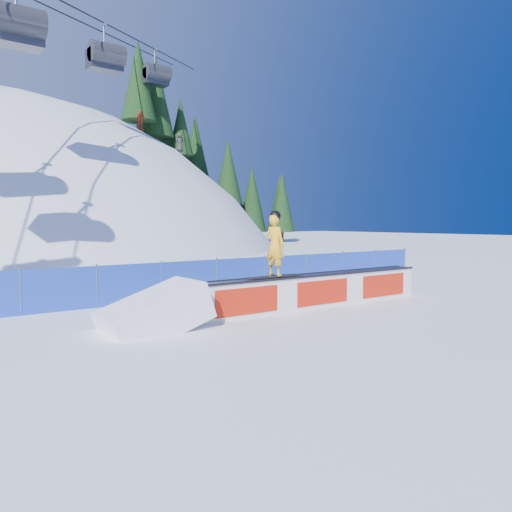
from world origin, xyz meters
TOP-DOWN VIEW (x-y plane):
  - ground at (0.00, 0.00)m, footprint 160.00×160.00m
  - treeline at (22.83, 41.65)m, footprint 20.98×12.15m
  - safety_fence at (0.00, 4.50)m, footprint 22.05×0.05m
  - chairlift at (4.74, 27.49)m, footprint 40.80×41.70m
  - rail_box at (2.10, 0.88)m, footprint 8.06×0.64m
  - snow_ramp at (-2.94, 0.92)m, footprint 2.45×1.54m
  - snowboarder at (0.57, 0.89)m, footprint 1.70×0.66m
  - distant_skiers at (2.04, 30.04)m, footprint 20.35×10.11m

SIDE VIEW (x-z plane):
  - ground at x=0.00m, z-range 0.00..0.00m
  - snow_ramp at x=-2.94m, z-range -0.76..0.76m
  - rail_box at x=2.10m, z-range -0.01..0.96m
  - safety_fence at x=0.00m, z-range -0.05..1.25m
  - snowboarder at x=0.57m, z-range 0.95..2.73m
  - treeline at x=22.83m, z-range -0.47..19.96m
  - distant_skiers at x=2.04m, z-range 7.97..14.02m
  - chairlift at x=4.74m, z-range 5.89..27.89m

